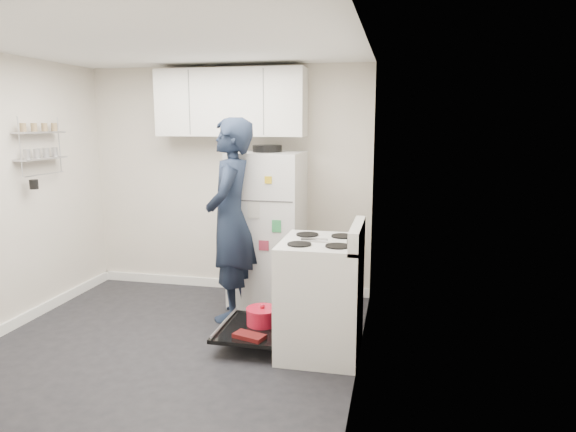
% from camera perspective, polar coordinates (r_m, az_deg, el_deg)
% --- Properties ---
extents(room, '(3.21, 3.21, 2.51)m').
position_cam_1_polar(room, '(4.38, -13.56, 1.06)').
color(room, black).
rests_on(room, ground).
extents(electric_range, '(0.66, 0.76, 1.10)m').
position_cam_1_polar(electric_range, '(4.30, 3.53, -9.03)').
color(electric_range, silver).
rests_on(electric_range, ground).
extents(open_oven_door, '(0.55, 0.70, 0.22)m').
position_cam_1_polar(open_oven_door, '(4.53, -3.57, -11.78)').
color(open_oven_door, black).
rests_on(open_oven_door, ground).
extents(refrigerator, '(0.72, 0.74, 1.67)m').
position_cam_1_polar(refrigerator, '(5.39, -2.26, -1.31)').
color(refrigerator, white).
rests_on(refrigerator, ground).
extents(upper_cabinets, '(1.60, 0.33, 0.70)m').
position_cam_1_polar(upper_cabinets, '(5.58, -6.37, 12.40)').
color(upper_cabinets, silver).
rests_on(upper_cabinets, room).
extents(wall_shelf_rack, '(0.14, 0.60, 0.61)m').
position_cam_1_polar(wall_shelf_rack, '(5.52, -25.83, 7.06)').
color(wall_shelf_rack, '#B2B2B7').
rests_on(wall_shelf_rack, room).
extents(person, '(0.53, 0.75, 1.94)m').
position_cam_1_polar(person, '(4.96, -6.40, -0.44)').
color(person, '#161F32').
rests_on(person, ground).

